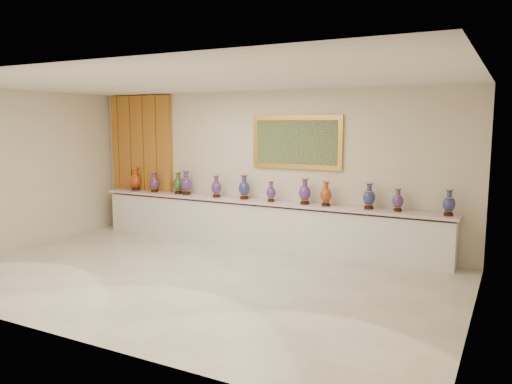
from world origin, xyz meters
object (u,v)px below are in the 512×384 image
(counter, at_px, (259,224))
(vase_1, at_px, (154,183))
(vase_2, at_px, (178,184))
(vase_0, at_px, (136,180))

(counter, distance_m, vase_1, 2.64)
(counter, relative_size, vase_2, 15.98)
(vase_1, bearing_deg, vase_2, 2.52)
(vase_0, relative_size, vase_2, 1.12)
(vase_0, distance_m, vase_2, 1.16)
(vase_0, height_order, vase_1, vase_0)
(counter, xyz_separation_m, vase_2, (-1.94, 0.02, 0.67))
(vase_0, bearing_deg, vase_1, -2.04)
(counter, bearing_deg, vase_0, 179.81)
(counter, relative_size, vase_1, 16.96)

